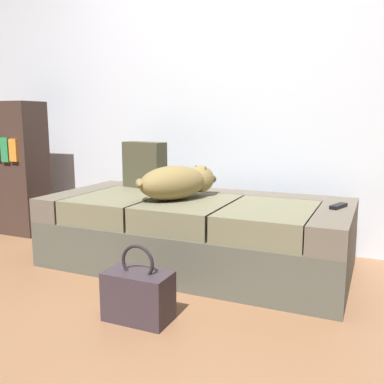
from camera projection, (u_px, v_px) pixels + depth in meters
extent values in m
plane|color=#946442|center=(107.00, 334.00, 1.93)|extent=(10.00, 10.00, 0.00)
cube|color=silver|center=(231.00, 60.00, 3.20)|extent=(6.40, 0.10, 2.80)
cube|color=#545447|center=(195.00, 243.00, 2.80)|extent=(1.94, 0.90, 0.30)
cube|color=#665C4E|center=(86.00, 200.00, 3.11)|extent=(0.20, 0.90, 0.15)
cube|color=#665C4E|center=(335.00, 223.00, 2.42)|extent=(0.20, 0.90, 0.15)
cube|color=#665C4E|center=(214.00, 201.00, 3.08)|extent=(1.54, 0.20, 0.15)
cube|color=#726E51|center=(120.00, 206.00, 2.88)|extent=(0.50, 0.69, 0.15)
cube|color=#726E51|center=(189.00, 213.00, 2.67)|extent=(0.50, 0.69, 0.15)
cube|color=#726E51|center=(269.00, 221.00, 2.47)|extent=(0.50, 0.69, 0.15)
ellipsoid|color=olive|center=(173.00, 183.00, 2.69)|extent=(0.46, 0.54, 0.22)
sphere|color=olive|center=(201.00, 179.00, 2.83)|extent=(0.18, 0.18, 0.18)
ellipsoid|color=#4F4225|center=(210.00, 179.00, 2.88)|extent=(0.11, 0.12, 0.06)
cone|color=#4F4225|center=(196.00, 168.00, 2.86)|extent=(0.05, 0.05, 0.05)
cone|color=#4F4225|center=(205.00, 170.00, 2.78)|extent=(0.05, 0.05, 0.05)
ellipsoid|color=olive|center=(140.00, 183.00, 2.61)|extent=(0.14, 0.18, 0.05)
cube|color=black|center=(338.00, 206.00, 2.46)|extent=(0.09, 0.16, 0.02)
cube|color=#45432E|center=(144.00, 165.00, 3.16)|extent=(0.36, 0.18, 0.34)
cube|color=#392D35|center=(138.00, 296.00, 2.05)|extent=(0.32, 0.18, 0.24)
torus|color=#282025|center=(138.00, 262.00, 2.02)|extent=(0.18, 0.02, 0.18)
cube|color=#3F2E26|center=(13.00, 168.00, 3.59)|extent=(0.56, 0.28, 1.10)
cube|color=#2F9150|center=(5.00, 150.00, 3.39)|extent=(0.08, 0.02, 0.19)
cube|color=orange|center=(13.00, 150.00, 3.36)|extent=(0.08, 0.02, 0.18)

